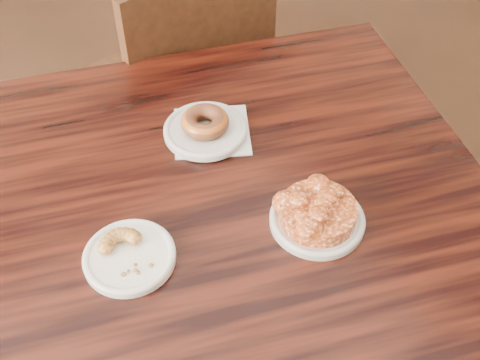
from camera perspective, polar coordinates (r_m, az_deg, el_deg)
cafe_table at (r=1.34m, az=-1.11°, el=-13.43°), size 1.22×1.22×0.75m
chair_far at (r=1.78m, az=-6.90°, el=8.64°), size 0.52×0.52×0.90m
napkin at (r=1.18m, az=-2.68°, el=4.64°), size 0.20×0.20×0.00m
plate_donut at (r=1.17m, az=-3.30°, el=4.69°), size 0.16×0.16×0.01m
plate_cruller at (r=0.98m, az=-10.43°, el=-7.21°), size 0.15×0.15×0.01m
plate_fritter at (r=1.02m, az=7.32°, el=-3.80°), size 0.16×0.16×0.01m
glazed_donut at (r=1.15m, az=-3.34°, el=5.52°), size 0.09×0.09×0.03m
apple_fritter at (r=1.00m, az=7.46°, el=-2.81°), size 0.17×0.17×0.04m
cruller_fragment at (r=0.97m, az=-10.57°, el=-6.60°), size 0.09×0.09×0.02m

